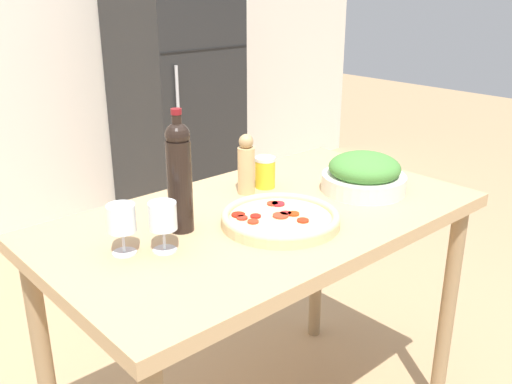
{
  "coord_description": "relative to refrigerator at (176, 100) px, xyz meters",
  "views": [
    {
      "loc": [
        -1.13,
        -1.22,
        1.59
      ],
      "look_at": [
        0.0,
        0.04,
        0.96
      ],
      "focal_mm": 40.0,
      "sensor_mm": 36.0,
      "label": 1
    }
  ],
  "objects": [
    {
      "name": "salad_bowl",
      "position": [
        -0.63,
        -2.06,
        0.13
      ],
      "size": [
        0.29,
        0.29,
        0.14
      ],
      "color": "silver",
      "rests_on": "prep_counter"
    },
    {
      "name": "homemade_pizza",
      "position": [
        -1.04,
        -2.08,
        0.09
      ],
      "size": [
        0.36,
        0.36,
        0.04
      ],
      "color": "#DBC189",
      "rests_on": "prep_counter"
    },
    {
      "name": "wine_bottle",
      "position": [
        -1.28,
        -1.91,
        0.24
      ],
      "size": [
        0.07,
        0.07,
        0.36
      ],
      "color": "black",
      "rests_on": "prep_counter"
    },
    {
      "name": "prep_counter",
      "position": [
        -1.02,
        -1.98,
        -0.03
      ],
      "size": [
        1.39,
        0.78,
        0.9
      ],
      "color": "tan",
      "rests_on": "ground_plane"
    },
    {
      "name": "refrigerator",
      "position": [
        0.0,
        0.0,
        0.0
      ],
      "size": [
        0.67,
        0.72,
        1.66
      ],
      "color": "black",
      "rests_on": "ground_plane"
    },
    {
      "name": "salt_canister",
      "position": [
        -0.85,
        -1.81,
        0.13
      ],
      "size": [
        0.07,
        0.07,
        0.11
      ],
      "color": "yellow",
      "rests_on": "prep_counter"
    },
    {
      "name": "wine_glass_near",
      "position": [
        -1.4,
        -2.0,
        0.17
      ],
      "size": [
        0.08,
        0.08,
        0.14
      ],
      "color": "silver",
      "rests_on": "prep_counter"
    },
    {
      "name": "pepper_mill",
      "position": [
        -0.94,
        -1.81,
        0.17
      ],
      "size": [
        0.06,
        0.06,
        0.21
      ],
      "color": "tan",
      "rests_on": "prep_counter"
    },
    {
      "name": "wine_glass_far",
      "position": [
        -1.49,
        -1.94,
        0.17
      ],
      "size": [
        0.08,
        0.08,
        0.14
      ],
      "color": "silver",
      "rests_on": "prep_counter"
    }
  ]
}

